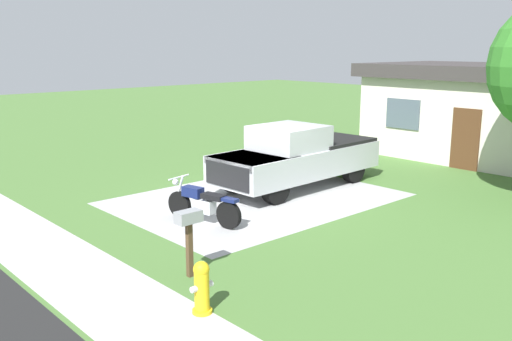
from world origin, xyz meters
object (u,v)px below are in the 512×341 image
(motorcycle, at_px, (203,204))
(pickup_truck, at_px, (299,156))
(fire_hydrant, at_px, (202,288))
(neighbor_house, at_px, (501,112))
(mailbox, at_px, (189,226))

(motorcycle, height_order, pickup_truck, pickup_truck)
(fire_hydrant, distance_m, neighbor_house, 15.86)
(motorcycle, distance_m, neighbor_house, 12.90)
(pickup_truck, relative_size, neighbor_house, 0.59)
(fire_hydrant, bearing_deg, pickup_truck, 123.13)
(motorcycle, xyz_separation_m, pickup_truck, (-0.89, 4.25, 0.48))
(pickup_truck, distance_m, neighbor_house, 8.83)
(pickup_truck, bearing_deg, mailbox, -62.57)
(mailbox, distance_m, neighbor_house, 14.96)
(neighbor_house, bearing_deg, fire_hydrant, -80.97)
(motorcycle, bearing_deg, neighbor_house, 84.38)
(motorcycle, xyz_separation_m, fire_hydrant, (3.74, -2.83, -0.05))
(fire_hydrant, bearing_deg, neighbor_house, 99.03)
(pickup_truck, height_order, mailbox, pickup_truck)
(fire_hydrant, distance_m, mailbox, 1.59)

